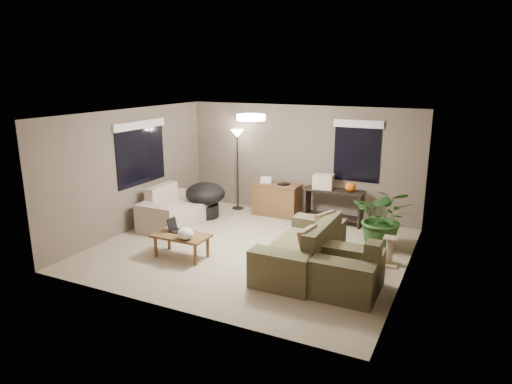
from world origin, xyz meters
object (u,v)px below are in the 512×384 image
at_px(papasan_chair, 205,197).
at_px(cat_scratching_post, 389,253).
at_px(loveseat, 174,211).
at_px(houseplant, 383,224).
at_px(coffee_table, 181,238).
at_px(desk, 276,199).
at_px(floor_lamp, 237,143).
at_px(console_table, 334,204).
at_px(armchair, 348,273).
at_px(main_sofa, 304,251).

height_order(papasan_chair, cat_scratching_post, papasan_chair).
xyz_separation_m(loveseat, houseplant, (4.31, 0.59, 0.17)).
height_order(coffee_table, papasan_chair, papasan_chair).
bearing_deg(desk, cat_scratching_post, -31.34).
relative_size(loveseat, floor_lamp, 0.84).
bearing_deg(coffee_table, console_table, 58.22).
bearing_deg(armchair, floor_lamp, 138.51).
bearing_deg(console_table, cat_scratching_post, -49.49).
relative_size(main_sofa, houseplant, 1.84).
bearing_deg(papasan_chair, console_table, 17.48).
distance_m(console_table, floor_lamp, 2.65).
relative_size(desk, cat_scratching_post, 2.20).
relative_size(coffee_table, console_table, 0.77).
distance_m(loveseat, papasan_chair, 0.85).
height_order(floor_lamp, houseplant, floor_lamp).
distance_m(loveseat, coffee_table, 1.84).
relative_size(loveseat, console_table, 1.23).
bearing_deg(papasan_chair, desk, 30.82).
height_order(loveseat, papasan_chair, loveseat).
distance_m(armchair, cat_scratching_post, 1.35).
distance_m(console_table, houseplant, 1.63).
xyz_separation_m(desk, houseplant, (2.60, -1.00, 0.09)).
bearing_deg(coffee_table, floor_lamp, 99.33).
distance_m(loveseat, floor_lamp, 2.22).
xyz_separation_m(loveseat, console_table, (3.05, 1.62, 0.14)).
xyz_separation_m(loveseat, desk, (1.71, 1.59, 0.08)).
bearing_deg(armchair, main_sofa, 148.74).
bearing_deg(armchair, console_table, 110.33).
distance_m(papasan_chair, houseplant, 4.00).
xyz_separation_m(loveseat, floor_lamp, (0.67, 1.67, 1.30)).
height_order(armchair, floor_lamp, floor_lamp).
bearing_deg(loveseat, floor_lamp, 68.19).
xyz_separation_m(main_sofa, coffee_table, (-2.12, -0.51, 0.06)).
bearing_deg(floor_lamp, houseplant, -16.52).
bearing_deg(papasan_chair, coffee_table, -68.53).
xyz_separation_m(armchair, coffee_table, (-3.01, 0.03, 0.06)).
relative_size(main_sofa, console_table, 1.69).
relative_size(armchair, desk, 0.91).
height_order(houseplant, cat_scratching_post, houseplant).
distance_m(loveseat, cat_scratching_post, 4.57).
bearing_deg(armchair, papasan_chair, 150.33).
xyz_separation_m(loveseat, papasan_chair, (0.32, 0.76, 0.17)).
bearing_deg(cat_scratching_post, desk, 148.66).
bearing_deg(main_sofa, coffee_table, -166.38).
height_order(floor_lamp, cat_scratching_post, floor_lamp).
bearing_deg(cat_scratching_post, papasan_chair, 167.87).
bearing_deg(loveseat, coffee_table, -50.14).
bearing_deg(console_table, armchair, -69.67).
bearing_deg(desk, coffee_table, -100.10).
distance_m(floor_lamp, houseplant, 3.97).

